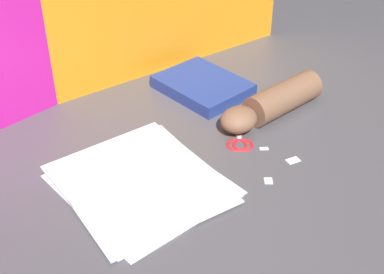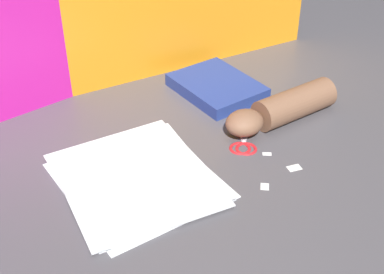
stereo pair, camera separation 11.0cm
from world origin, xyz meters
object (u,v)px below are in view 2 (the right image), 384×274
at_px(paper_stack, 136,178).
at_px(book_closed, 217,87).
at_px(hand_forearm, 282,108).
at_px(scissors, 244,141).

distance_m(paper_stack, book_closed, 0.40).
distance_m(book_closed, hand_forearm, 0.20).
height_order(book_closed, hand_forearm, hand_forearm).
relative_size(book_closed, hand_forearm, 0.78).
bearing_deg(scissors, hand_forearm, 12.08).
distance_m(scissors, hand_forearm, 0.13).
height_order(book_closed, scissors, book_closed).
xyz_separation_m(paper_stack, scissors, (0.26, -0.00, -0.00)).
relative_size(scissors, hand_forearm, 0.48).
relative_size(book_closed, scissors, 1.62).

